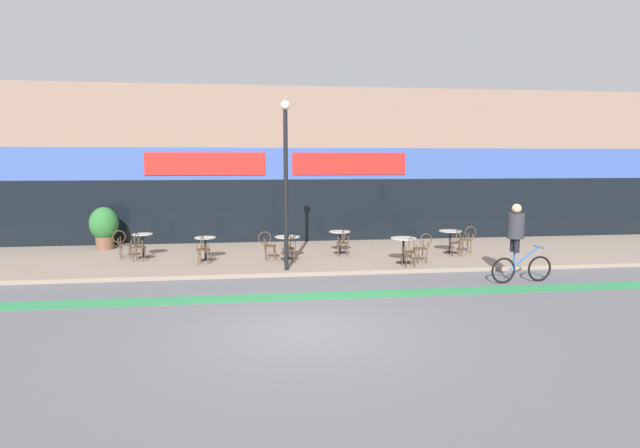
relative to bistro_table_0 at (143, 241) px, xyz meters
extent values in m
plane|color=#5B5B60|center=(4.53, -7.32, -0.66)|extent=(120.00, 120.00, 0.00)
cube|color=gray|center=(4.53, -0.07, -0.60)|extent=(40.00, 5.50, 0.12)
cube|color=#7F6656|center=(4.53, 4.68, 2.35)|extent=(40.00, 4.00, 6.03)
cube|color=black|center=(4.53, 2.71, 0.66)|extent=(38.80, 0.10, 2.40)
cube|color=#334C93|center=(4.53, 2.73, 2.46)|extent=(39.20, 0.14, 1.20)
cube|color=red|center=(1.80, 2.66, 2.46)|extent=(4.43, 0.08, 0.84)
cube|color=red|center=(7.26, 2.66, 2.46)|extent=(4.43, 0.08, 0.84)
cube|color=#2D844C|center=(4.53, -4.88, -0.66)|extent=(36.00, 0.70, 0.01)
cylinder|color=black|center=(0.00, 0.00, -0.53)|extent=(0.35, 0.35, 0.02)
cylinder|color=black|center=(0.00, 0.00, -0.17)|extent=(0.07, 0.07, 0.75)
cylinder|color=#ADA8A3|center=(0.00, 0.00, 0.22)|extent=(0.64, 0.64, 0.02)
cylinder|color=black|center=(2.05, -0.69, -0.53)|extent=(0.36, 0.36, 0.02)
cylinder|color=black|center=(2.05, -0.69, -0.19)|extent=(0.07, 0.07, 0.70)
cylinder|color=#ADA8A3|center=(2.05, -0.69, 0.17)|extent=(0.65, 0.65, 0.02)
cylinder|color=black|center=(4.62, -0.84, -0.53)|extent=(0.44, 0.44, 0.02)
cylinder|color=black|center=(4.62, -0.84, -0.19)|extent=(0.07, 0.07, 0.70)
cylinder|color=#ADA8A3|center=(4.62, -0.84, 0.17)|extent=(0.79, 0.79, 0.02)
cylinder|color=black|center=(6.44, -0.03, -0.53)|extent=(0.39, 0.39, 0.02)
cylinder|color=black|center=(6.44, -0.03, -0.18)|extent=(0.07, 0.07, 0.72)
cylinder|color=#ADA8A3|center=(6.44, -0.03, 0.19)|extent=(0.72, 0.72, 0.02)
cylinder|color=black|center=(8.09, -1.91, -0.53)|extent=(0.43, 0.43, 0.02)
cylinder|color=black|center=(8.09, -1.91, -0.17)|extent=(0.07, 0.07, 0.75)
cylinder|color=#ADA8A3|center=(8.09, -1.91, 0.22)|extent=(0.78, 0.78, 0.02)
cylinder|color=black|center=(10.15, -0.48, -0.53)|extent=(0.41, 0.41, 0.02)
cylinder|color=black|center=(10.15, -0.48, -0.18)|extent=(0.07, 0.07, 0.74)
cylinder|color=#ADA8A3|center=(10.15, -0.48, 0.21)|extent=(0.75, 0.75, 0.02)
cylinder|color=#4C3823|center=(0.00, -0.55, -0.11)|extent=(0.44, 0.44, 0.03)
cylinder|color=#4C3823|center=(-0.12, -0.40, -0.33)|extent=(0.03, 0.03, 0.42)
cylinder|color=#4C3823|center=(0.15, -0.43, -0.33)|extent=(0.03, 0.03, 0.42)
cylinder|color=#4C3823|center=(-0.15, -0.67, -0.33)|extent=(0.03, 0.03, 0.42)
cylinder|color=#4C3823|center=(0.12, -0.70, -0.33)|extent=(0.03, 0.03, 0.42)
torus|color=#4C3823|center=(-0.02, -0.72, 0.15)|extent=(0.07, 0.41, 0.41)
cylinder|color=#4C3823|center=(-0.19, -0.70, 0.02)|extent=(0.03, 0.03, 0.23)
cylinder|color=#4C3823|center=(0.15, -0.74, 0.02)|extent=(0.03, 0.03, 0.23)
cylinder|color=#4C3823|center=(-0.55, 0.00, -0.11)|extent=(0.42, 0.42, 0.03)
cylinder|color=#4C3823|center=(-0.42, 0.15, -0.33)|extent=(0.03, 0.03, 0.42)
cylinder|color=#4C3823|center=(-0.40, -0.13, -0.33)|extent=(0.03, 0.03, 0.42)
cylinder|color=#4C3823|center=(-0.70, 0.13, -0.33)|extent=(0.03, 0.03, 0.42)
cylinder|color=#4C3823|center=(-0.68, -0.15, -0.33)|extent=(0.03, 0.03, 0.42)
torus|color=#4C3823|center=(-0.72, -0.01, 0.15)|extent=(0.41, 0.05, 0.41)
cylinder|color=#4C3823|center=(-0.73, 0.16, 0.02)|extent=(0.03, 0.03, 0.23)
cylinder|color=#4C3823|center=(-0.71, -0.18, 0.02)|extent=(0.03, 0.03, 0.23)
cylinder|color=#4C3823|center=(2.05, -1.24, -0.11)|extent=(0.44, 0.44, 0.03)
cylinder|color=#4C3823|center=(1.92, -1.09, -0.33)|extent=(0.03, 0.03, 0.42)
cylinder|color=#4C3823|center=(2.20, -1.12, -0.33)|extent=(0.03, 0.03, 0.42)
cylinder|color=#4C3823|center=(1.90, -1.37, -0.33)|extent=(0.03, 0.03, 0.42)
cylinder|color=#4C3823|center=(2.17, -1.40, -0.33)|extent=(0.03, 0.03, 0.42)
torus|color=#4C3823|center=(2.03, -1.41, 0.15)|extent=(0.07, 0.41, 0.41)
cylinder|color=#4C3823|center=(1.86, -1.40, 0.02)|extent=(0.03, 0.03, 0.23)
cylinder|color=#4C3823|center=(2.20, -1.43, 0.02)|extent=(0.03, 0.03, 0.23)
cylinder|color=#4C3823|center=(4.62, -1.39, -0.11)|extent=(0.45, 0.45, 0.03)
cylinder|color=#4C3823|center=(4.46, -1.27, -0.33)|extent=(0.03, 0.03, 0.42)
cylinder|color=#4C3823|center=(4.74, -1.23, -0.33)|extent=(0.03, 0.03, 0.42)
cylinder|color=#4C3823|center=(4.50, -1.55, -0.33)|extent=(0.03, 0.03, 0.42)
cylinder|color=#4C3823|center=(4.78, -1.51, -0.33)|extent=(0.03, 0.03, 0.42)
torus|color=#4C3823|center=(4.64, -1.56, 0.15)|extent=(0.09, 0.41, 0.41)
cylinder|color=#4C3823|center=(4.47, -1.59, 0.02)|extent=(0.03, 0.03, 0.23)
cylinder|color=#4C3823|center=(4.81, -1.54, 0.02)|extent=(0.03, 0.03, 0.23)
cylinder|color=#4C3823|center=(4.07, -0.84, -0.11)|extent=(0.43, 0.43, 0.03)
cylinder|color=#4C3823|center=(4.20, -0.69, -0.33)|extent=(0.03, 0.03, 0.42)
cylinder|color=#4C3823|center=(4.22, -0.97, -0.33)|extent=(0.03, 0.03, 0.42)
cylinder|color=#4C3823|center=(3.92, -0.72, -0.33)|extent=(0.03, 0.03, 0.42)
cylinder|color=#4C3823|center=(3.94, -0.99, -0.33)|extent=(0.03, 0.03, 0.42)
torus|color=#4C3823|center=(3.90, -0.86, 0.15)|extent=(0.41, 0.06, 0.41)
cylinder|color=#4C3823|center=(3.88, -0.69, 0.02)|extent=(0.03, 0.03, 0.23)
cylinder|color=#4C3823|center=(3.91, -1.03, 0.02)|extent=(0.03, 0.03, 0.23)
cylinder|color=#4C3823|center=(6.44, -0.58, -0.11)|extent=(0.41, 0.41, 0.03)
cylinder|color=#4C3823|center=(6.30, -0.44, -0.33)|extent=(0.03, 0.03, 0.42)
cylinder|color=#4C3823|center=(6.58, -0.44, -0.33)|extent=(0.03, 0.03, 0.42)
cylinder|color=#4C3823|center=(6.29, -0.72, -0.33)|extent=(0.03, 0.03, 0.42)
cylinder|color=#4C3823|center=(6.57, -0.72, -0.33)|extent=(0.03, 0.03, 0.42)
torus|color=#4C3823|center=(6.43, -0.75, 0.15)|extent=(0.03, 0.41, 0.41)
cylinder|color=#4C3823|center=(6.26, -0.75, 0.02)|extent=(0.03, 0.03, 0.23)
cylinder|color=#4C3823|center=(6.60, -0.75, 0.02)|extent=(0.03, 0.03, 0.23)
cylinder|color=#4C3823|center=(8.09, -2.46, -0.11)|extent=(0.45, 0.45, 0.03)
cylinder|color=#4C3823|center=(7.93, -2.34, -0.33)|extent=(0.03, 0.03, 0.42)
cylinder|color=#4C3823|center=(8.21, -2.31, -0.33)|extent=(0.03, 0.03, 0.42)
cylinder|color=#4C3823|center=(7.97, -2.62, -0.33)|extent=(0.03, 0.03, 0.42)
cylinder|color=#4C3823|center=(8.25, -2.58, -0.33)|extent=(0.03, 0.03, 0.42)
torus|color=#4C3823|center=(8.11, -2.63, 0.15)|extent=(0.08, 0.41, 0.41)
cylinder|color=#4C3823|center=(7.94, -2.65, 0.02)|extent=(0.03, 0.03, 0.23)
cylinder|color=#4C3823|center=(8.28, -2.61, 0.02)|extent=(0.03, 0.03, 0.23)
cylinder|color=#4C3823|center=(8.64, -1.91, -0.11)|extent=(0.45, 0.45, 0.03)
cylinder|color=#4C3823|center=(8.52, -2.07, -0.33)|extent=(0.03, 0.03, 0.42)
cylinder|color=#4C3823|center=(8.48, -1.79, -0.33)|extent=(0.03, 0.03, 0.42)
cylinder|color=#4C3823|center=(8.80, -2.03, -0.33)|extent=(0.03, 0.03, 0.42)
cylinder|color=#4C3823|center=(8.76, -1.75, -0.33)|extent=(0.03, 0.03, 0.42)
torus|color=#4C3823|center=(8.81, -1.89, 0.15)|extent=(0.41, 0.09, 0.41)
cylinder|color=#4C3823|center=(8.83, -2.06, 0.02)|extent=(0.03, 0.03, 0.23)
cylinder|color=#4C3823|center=(8.78, -1.72, 0.02)|extent=(0.03, 0.03, 0.23)
cylinder|color=#4C3823|center=(10.15, -1.03, -0.11)|extent=(0.43, 0.43, 0.03)
cylinder|color=#4C3823|center=(10.02, -0.87, -0.33)|extent=(0.03, 0.03, 0.42)
cylinder|color=#4C3823|center=(10.30, -0.90, -0.33)|extent=(0.03, 0.03, 0.42)
cylinder|color=#4C3823|center=(10.00, -1.15, -0.33)|extent=(0.03, 0.03, 0.42)
cylinder|color=#4C3823|center=(10.28, -1.18, -0.33)|extent=(0.03, 0.03, 0.42)
torus|color=#4C3823|center=(10.13, -1.20, 0.15)|extent=(0.06, 0.41, 0.41)
cylinder|color=#4C3823|center=(9.96, -1.18, 0.02)|extent=(0.03, 0.03, 0.23)
cylinder|color=#4C3823|center=(10.30, -1.21, 0.02)|extent=(0.03, 0.03, 0.23)
cylinder|color=#4C3823|center=(10.70, -0.48, -0.11)|extent=(0.41, 0.41, 0.03)
cylinder|color=#4C3823|center=(10.56, -0.61, -0.33)|extent=(0.03, 0.03, 0.42)
cylinder|color=#4C3823|center=(10.56, -0.33, -0.33)|extent=(0.03, 0.03, 0.42)
cylinder|color=#4C3823|center=(10.84, -0.62, -0.33)|extent=(0.03, 0.03, 0.42)
cylinder|color=#4C3823|center=(10.84, -0.34, -0.33)|extent=(0.03, 0.03, 0.42)
torus|color=#4C3823|center=(10.87, -0.48, 0.15)|extent=(0.41, 0.04, 0.41)
cylinder|color=#4C3823|center=(10.86, -0.65, 0.02)|extent=(0.03, 0.03, 0.23)
cylinder|color=#4C3823|center=(10.87, -0.31, 0.02)|extent=(0.03, 0.03, 0.23)
cylinder|color=brown|center=(-1.69, 1.81, -0.30)|extent=(0.61, 0.61, 0.49)
ellipsoid|color=#28662D|center=(-1.69, 1.81, 0.36)|extent=(0.98, 0.98, 1.18)
cylinder|color=black|center=(4.49, -2.43, 1.73)|extent=(0.12, 0.12, 4.55)
sphere|color=beige|center=(4.49, -2.43, 4.08)|extent=(0.26, 0.26, 0.26)
torus|color=black|center=(11.19, -4.17, -0.32)|extent=(0.70, 0.11, 0.69)
torus|color=black|center=(10.12, -4.26, -0.32)|extent=(0.70, 0.11, 0.69)
cylinder|color=#23519E|center=(10.71, -4.21, -0.02)|extent=(0.83, 0.11, 0.63)
cylinder|color=#23519E|center=(10.42, -4.24, -0.07)|extent=(0.04, 0.04, 0.49)
cylinder|color=#23519E|center=(11.14, -4.18, 0.27)|extent=(0.07, 0.48, 0.03)
cylinder|color=black|center=(10.41, -4.15, 0.35)|extent=(0.16, 0.16, 0.37)
cylinder|color=black|center=(10.43, -4.32, 0.35)|extent=(0.16, 0.16, 0.37)
cylinder|color=#2D2D33|center=(10.42, -4.24, 0.87)|extent=(0.47, 0.47, 0.66)
sphere|color=tan|center=(10.42, -4.24, 1.32)|extent=(0.25, 0.25, 0.25)
camera|label=1|loc=(3.67, -16.46, 2.55)|focal=28.00mm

